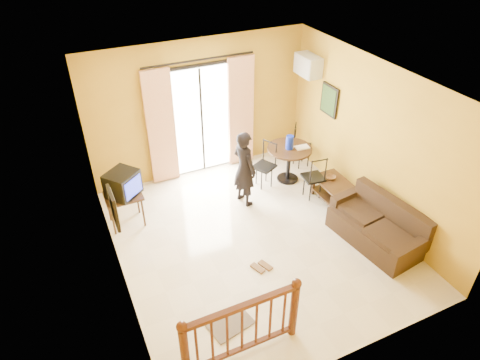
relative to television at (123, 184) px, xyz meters
name	(u,v)px	position (x,y,z in m)	size (l,w,h in m)	color
ground	(255,239)	(1.87, -1.36, -0.85)	(5.00, 5.00, 0.00)	beige
room_shell	(257,154)	(1.87, -1.36, 0.85)	(5.00, 5.00, 5.00)	white
balcony_door	(202,120)	(1.87, 1.08, 0.33)	(2.25, 0.14, 2.46)	black
tv_table	(124,199)	(-0.03, 0.00, -0.30)	(0.63, 0.52, 0.63)	black
television	(123,184)	(0.00, 0.00, 0.00)	(0.67, 0.66, 0.45)	black
picture_left	(114,208)	(-0.35, -1.56, 0.70)	(0.05, 0.42, 0.52)	black
dining_table	(289,155)	(3.31, 0.01, -0.26)	(0.90, 0.90, 0.75)	black
water_jug	(290,142)	(3.28, -0.02, 0.04)	(0.15, 0.15, 0.28)	#1226B0
serving_tray	(302,147)	(3.53, -0.09, -0.09)	(0.28, 0.18, 0.02)	beige
dining_chairs	(292,181)	(3.34, -0.11, -0.85)	(1.64, 1.58, 0.95)	black
air_conditioner	(308,65)	(3.96, 0.59, 1.30)	(0.31, 0.60, 0.40)	silver
botanical_print	(329,100)	(4.08, -0.06, 0.80)	(0.05, 0.50, 0.60)	black
coffee_table	(336,190)	(3.72, -1.09, -0.56)	(0.54, 0.98, 0.43)	black
bowl	(331,178)	(3.72, -0.88, -0.39)	(0.18, 0.18, 0.06)	brown
sofa	(378,227)	(3.72, -2.27, -0.55)	(0.98, 1.77, 0.80)	black
standing_person	(244,169)	(2.16, -0.30, -0.10)	(0.55, 0.36, 1.50)	black
stair_balustrade	(242,326)	(0.72, -3.26, -0.29)	(1.63, 0.13, 1.04)	#471E0F
doormat	(230,323)	(0.76, -2.78, -0.84)	(0.60, 0.40, 0.02)	#62564E
sandals	(261,267)	(1.65, -2.01, -0.84)	(0.32, 0.27, 0.03)	brown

